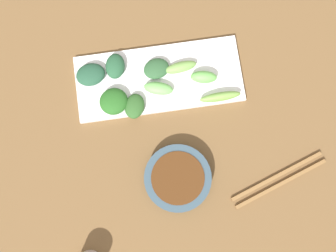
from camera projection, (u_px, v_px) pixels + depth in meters
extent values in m
cube|color=brown|center=(172.00, 112.00, 0.85)|extent=(2.10, 2.10, 0.02)
cylinder|color=#344A58|center=(178.00, 178.00, 0.80)|extent=(0.15, 0.15, 0.03)
cylinder|color=#48260E|center=(178.00, 178.00, 0.79)|extent=(0.12, 0.12, 0.02)
cube|color=white|center=(159.00, 79.00, 0.84)|extent=(0.16, 0.39, 0.01)
ellipsoid|color=#2C5630|center=(156.00, 69.00, 0.83)|extent=(0.06, 0.07, 0.02)
ellipsoid|color=#2B5724|center=(135.00, 106.00, 0.81)|extent=(0.07, 0.06, 0.02)
ellipsoid|color=#74A547|center=(220.00, 97.00, 0.82)|extent=(0.02, 0.09, 0.03)
ellipsoid|color=#66B752|center=(204.00, 77.00, 0.82)|extent=(0.04, 0.06, 0.03)
ellipsoid|color=#72A34D|center=(180.00, 67.00, 0.83)|extent=(0.03, 0.08, 0.02)
ellipsoid|color=#255C1F|center=(114.00, 101.00, 0.81)|extent=(0.07, 0.08, 0.03)
ellipsoid|color=#224D35|center=(91.00, 75.00, 0.82)|extent=(0.06, 0.07, 0.02)
ellipsoid|color=#6EBA5B|center=(158.00, 88.00, 0.82)|extent=(0.05, 0.07, 0.02)
ellipsoid|color=#245233|center=(115.00, 66.00, 0.83)|extent=(0.07, 0.05, 0.03)
cube|color=brown|center=(281.00, 184.00, 0.81)|extent=(0.08, 0.22, 0.01)
cube|color=brown|center=(276.00, 176.00, 0.81)|extent=(0.08, 0.22, 0.01)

